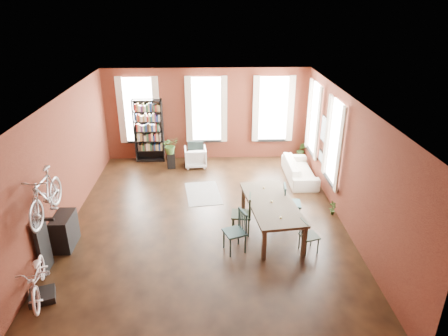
{
  "coord_description": "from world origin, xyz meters",
  "views": [
    {
      "loc": [
        0.13,
        -8.91,
        5.45
      ],
      "look_at": [
        0.47,
        0.6,
        1.28
      ],
      "focal_mm": 32.0,
      "sensor_mm": 36.0,
      "label": 1
    }
  ],
  "objects_px": {
    "dining_chair_b": "(241,214)",
    "console_table": "(65,231)",
    "white_armchair": "(195,156)",
    "plant_stand": "(171,160)",
    "bike_trainer": "(42,296)",
    "dining_chair_a": "(235,232)",
    "dining_chair_d": "(292,203)",
    "bookshelf": "(149,131)",
    "dining_table": "(271,217)",
    "bicycle_floor": "(35,262)",
    "dining_chair_c": "(309,236)",
    "cream_sofa": "(300,167)"
  },
  "relations": [
    {
      "from": "dining_chair_a",
      "to": "bike_trainer",
      "type": "relative_size",
      "value": 2.12
    },
    {
      "from": "cream_sofa",
      "to": "console_table",
      "type": "xyz_separation_m",
      "value": [
        -6.23,
        -3.5,
        -0.01
      ]
    },
    {
      "from": "dining_chair_c",
      "to": "white_armchair",
      "type": "xyz_separation_m",
      "value": [
        -2.73,
        5.05,
        -0.04
      ]
    },
    {
      "from": "dining_chair_b",
      "to": "dining_chair_d",
      "type": "relative_size",
      "value": 1.03
    },
    {
      "from": "dining_chair_b",
      "to": "plant_stand",
      "type": "distance_m",
      "value": 4.59
    },
    {
      "from": "dining_table",
      "to": "bicycle_floor",
      "type": "height_order",
      "value": "bicycle_floor"
    },
    {
      "from": "bookshelf",
      "to": "cream_sofa",
      "type": "bearing_deg",
      "value": -18.95
    },
    {
      "from": "dining_chair_c",
      "to": "console_table",
      "type": "height_order",
      "value": "dining_chair_c"
    },
    {
      "from": "dining_chair_d",
      "to": "bookshelf",
      "type": "distance_m",
      "value": 6.0
    },
    {
      "from": "dining_chair_b",
      "to": "plant_stand",
      "type": "relative_size",
      "value": 1.94
    },
    {
      "from": "dining_table",
      "to": "plant_stand",
      "type": "relative_size",
      "value": 4.53
    },
    {
      "from": "bike_trainer",
      "to": "bicycle_floor",
      "type": "distance_m",
      "value": 0.83
    },
    {
      "from": "bookshelf",
      "to": "console_table",
      "type": "distance_m",
      "value": 5.4
    },
    {
      "from": "dining_chair_d",
      "to": "console_table",
      "type": "relative_size",
      "value": 1.25
    },
    {
      "from": "dining_chair_a",
      "to": "plant_stand",
      "type": "relative_size",
      "value": 1.88
    },
    {
      "from": "dining_chair_a",
      "to": "white_armchair",
      "type": "relative_size",
      "value": 1.34
    },
    {
      "from": "dining_table",
      "to": "dining_chair_b",
      "type": "distance_m",
      "value": 0.74
    },
    {
      "from": "cream_sofa",
      "to": "plant_stand",
      "type": "relative_size",
      "value": 3.94
    },
    {
      "from": "dining_chair_a",
      "to": "plant_stand",
      "type": "xyz_separation_m",
      "value": [
        -1.87,
        4.85,
        -0.23
      ]
    },
    {
      "from": "dining_chair_b",
      "to": "white_armchair",
      "type": "xyz_separation_m",
      "value": [
        -1.25,
        4.21,
        -0.14
      ]
    },
    {
      "from": "dining_chair_d",
      "to": "cream_sofa",
      "type": "relative_size",
      "value": 0.48
    },
    {
      "from": "dining_chair_a",
      "to": "dining_chair_c",
      "type": "distance_m",
      "value": 1.7
    },
    {
      "from": "dining_table",
      "to": "cream_sofa",
      "type": "relative_size",
      "value": 1.15
    },
    {
      "from": "dining_chair_a",
      "to": "dining_table",
      "type": "bearing_deg",
      "value": 108.92
    },
    {
      "from": "dining_chair_b",
      "to": "bike_trainer",
      "type": "bearing_deg",
      "value": -54.59
    },
    {
      "from": "dining_table",
      "to": "dining_chair_d",
      "type": "distance_m",
      "value": 0.79
    },
    {
      "from": "dining_table",
      "to": "dining_chair_a",
      "type": "distance_m",
      "value": 1.23
    },
    {
      "from": "dining_table",
      "to": "dining_chair_c",
      "type": "distance_m",
      "value": 1.15
    },
    {
      "from": "dining_chair_a",
      "to": "cream_sofa",
      "type": "xyz_separation_m",
      "value": [
        2.31,
        3.83,
        -0.09
      ]
    },
    {
      "from": "bike_trainer",
      "to": "console_table",
      "type": "relative_size",
      "value": 0.59
    },
    {
      "from": "dining_chair_b",
      "to": "console_table",
      "type": "bearing_deg",
      "value": -77.68
    },
    {
      "from": "dining_chair_c",
      "to": "dining_chair_b",
      "type": "bearing_deg",
      "value": 44.24
    },
    {
      "from": "plant_stand",
      "to": "bicycle_floor",
      "type": "distance_m",
      "value": 6.66
    },
    {
      "from": "dining_chair_c",
      "to": "cream_sofa",
      "type": "relative_size",
      "value": 0.39
    },
    {
      "from": "dining_chair_c",
      "to": "console_table",
      "type": "xyz_separation_m",
      "value": [
        -5.62,
        0.42,
        -0.01
      ]
    },
    {
      "from": "dining_chair_d",
      "to": "white_armchair",
      "type": "bearing_deg",
      "value": 41.28
    },
    {
      "from": "plant_stand",
      "to": "bookshelf",
      "type": "bearing_deg",
      "value": 138.61
    },
    {
      "from": "dining_chair_d",
      "to": "plant_stand",
      "type": "distance_m",
      "value": 4.94
    },
    {
      "from": "dining_table",
      "to": "bookshelf",
      "type": "bearing_deg",
      "value": 119.74
    },
    {
      "from": "dining_chair_a",
      "to": "console_table",
      "type": "height_order",
      "value": "dining_chair_a"
    },
    {
      "from": "white_armchair",
      "to": "dining_chair_a",
      "type": "bearing_deg",
      "value": 96.85
    },
    {
      "from": "bookshelf",
      "to": "console_table",
      "type": "bearing_deg",
      "value": -103.83
    },
    {
      "from": "dining_chair_c",
      "to": "white_armchair",
      "type": "distance_m",
      "value": 5.74
    },
    {
      "from": "bike_trainer",
      "to": "dining_chair_a",
      "type": "bearing_deg",
      "value": 21.07
    },
    {
      "from": "white_armchair",
      "to": "console_table",
      "type": "height_order",
      "value": "console_table"
    },
    {
      "from": "dining_chair_d",
      "to": "console_table",
      "type": "height_order",
      "value": "dining_chair_d"
    },
    {
      "from": "dining_chair_b",
      "to": "console_table",
      "type": "distance_m",
      "value": 4.15
    },
    {
      "from": "console_table",
      "to": "bicycle_floor",
      "type": "distance_m",
      "value": 1.9
    },
    {
      "from": "white_armchair",
      "to": "plant_stand",
      "type": "height_order",
      "value": "white_armchair"
    },
    {
      "from": "dining_table",
      "to": "bicycle_floor",
      "type": "bearing_deg",
      "value": -161.65
    }
  ]
}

